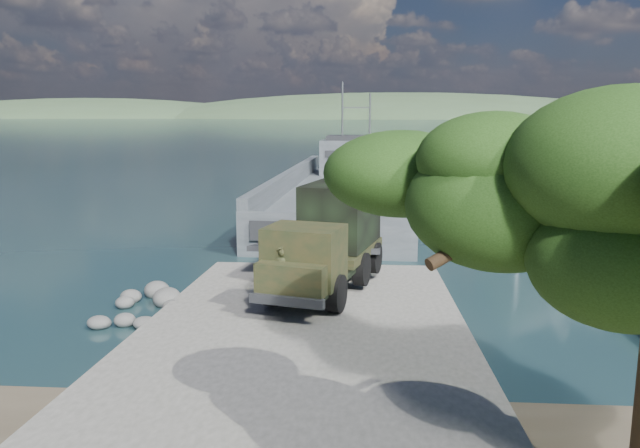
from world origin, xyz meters
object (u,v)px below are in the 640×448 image
at_px(landing_craft, 347,200).
at_px(pier, 549,201).
at_px(sailboat_far, 537,192).
at_px(sailboat_near, 567,194).
at_px(soldier, 282,287).
at_px(military_truck, 330,237).
at_px(overhang_tree, 625,199).

bearing_deg(landing_craft, pier, -19.34).
bearing_deg(sailboat_far, sailboat_near, -4.01).
xyz_separation_m(landing_craft, sailboat_far, (15.40, 8.58, -0.45)).
distance_m(pier, landing_craft, 13.39).
height_order(landing_craft, soldier, landing_craft).
bearing_deg(military_truck, overhang_tree, -55.43).
height_order(landing_craft, sailboat_near, landing_craft).
height_order(landing_craft, overhang_tree, landing_craft).
xyz_separation_m(sailboat_near, overhang_tree, (-12.76, -42.40, 5.43)).
bearing_deg(landing_craft, soldier, -90.90).
height_order(pier, sailboat_near, sailboat_near).
bearing_deg(overhang_tree, landing_craft, 98.19).
relative_size(landing_craft, sailboat_near, 4.98).
height_order(soldier, sailboat_far, sailboat_far).
height_order(pier, overhang_tree, overhang_tree).
bearing_deg(soldier, sailboat_far, 67.52).
relative_size(landing_craft, military_truck, 4.08).
height_order(sailboat_far, overhang_tree, overhang_tree).
bearing_deg(sailboat_far, soldier, -109.98).
bearing_deg(sailboat_far, pier, -95.25).
relative_size(military_truck, overhang_tree, 1.06).
xyz_separation_m(military_truck, sailboat_far, (15.47, 29.29, -1.99)).
relative_size(military_truck, sailboat_far, 1.18).
bearing_deg(landing_craft, sailboat_far, 31.57).
bearing_deg(sailboat_near, overhang_tree, -119.54).
distance_m(soldier, sailboat_near, 37.57).
xyz_separation_m(pier, soldier, (-13.83, -19.25, -0.15)).
height_order(sailboat_near, overhang_tree, overhang_tree).
height_order(landing_craft, sailboat_far, landing_craft).
distance_m(military_truck, soldier, 3.85).
relative_size(sailboat_near, sailboat_far, 0.97).
distance_m(sailboat_near, sailboat_far, 2.34).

